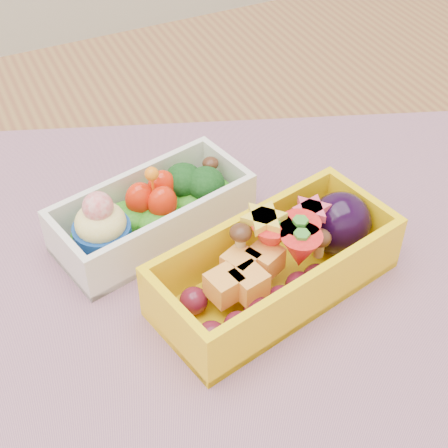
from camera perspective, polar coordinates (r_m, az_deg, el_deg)
name	(u,v)px	position (r m, az deg, el deg)	size (l,w,h in m)	color
table	(190,323)	(0.65, -2.84, -8.30)	(1.20, 0.80, 0.75)	brown
placemat	(218,265)	(0.56, -0.48, -3.44)	(0.54, 0.41, 0.00)	#9C6C72
bento_white	(152,213)	(0.57, -6.12, 0.96)	(0.18, 0.11, 0.07)	silver
bento_yellow	(280,262)	(0.52, 4.72, -3.25)	(0.21, 0.13, 0.06)	yellow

